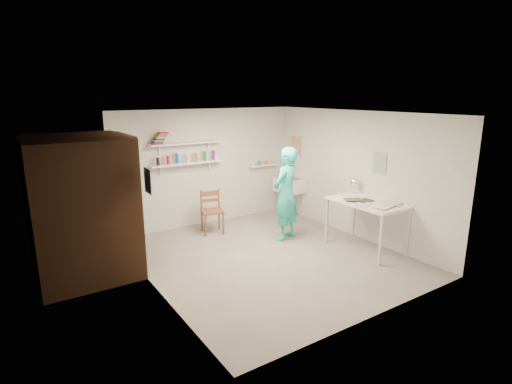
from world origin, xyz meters
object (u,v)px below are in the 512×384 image
man (286,194)px  wooden_chair (212,211)px  belfast_sink (289,185)px  wall_clock (283,176)px  work_table (366,225)px  desk_lamp (355,182)px

man → wooden_chair: man is taller
belfast_sink → wall_clock: wall_clock is taller
man → wall_clock: size_ratio=5.56×
wooden_chair → work_table: bearing=-35.7°
work_table → desk_lamp: desk_lamp is taller
wooden_chair → man: bearing=-31.8°
man → wall_clock: man is taller
belfast_sink → wall_clock: (-0.90, -0.94, 0.47)m
belfast_sink → wooden_chair: (-1.99, -0.10, -0.25)m
wooden_chair → desk_lamp: bearing=-25.0°
work_table → wall_clock: bearing=119.4°
man → work_table: size_ratio=1.34×
belfast_sink → wooden_chair: wooden_chair is taller
work_table → desk_lamp: bearing=67.6°
man → desk_lamp: 1.30m
wall_clock → desk_lamp: wall_clock is taller
work_table → desk_lamp: 0.87m
man → wooden_chair: (-1.01, 1.05, -0.43)m
wooden_chair → desk_lamp: (2.10, -1.72, 0.65)m
belfast_sink → wooden_chair: 2.01m
belfast_sink → work_table: 2.36m
work_table → desk_lamp: size_ratio=8.00×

